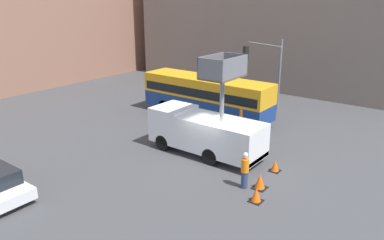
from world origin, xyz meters
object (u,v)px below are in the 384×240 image
(traffic_cone_far_side, at_px, (260,181))
(road_worker_directing, at_px, (242,118))
(city_bus, at_px, (206,94))
(utility_truck, at_px, (205,130))
(traffic_cone_near_truck, at_px, (256,195))
(road_worker_near_truck, at_px, (245,170))
(traffic_light_pole, at_px, (268,64))
(traffic_cone_mid_road, at_px, (275,166))

(traffic_cone_far_side, bearing_deg, road_worker_directing, 36.27)
(city_bus, bearing_deg, utility_truck, 127.63)
(traffic_cone_near_truck, height_order, traffic_cone_far_side, traffic_cone_far_side)
(traffic_cone_far_side, bearing_deg, road_worker_near_truck, 123.18)
(road_worker_directing, bearing_deg, traffic_light_pole, -20.03)
(city_bus, xyz_separation_m, road_worker_directing, (-1.11, -3.72, -0.82))
(traffic_cone_mid_road, bearing_deg, traffic_cone_far_side, -173.99)
(city_bus, distance_m, traffic_cone_mid_road, 9.87)
(road_worker_directing, relative_size, traffic_cone_near_truck, 2.91)
(road_worker_near_truck, height_order, traffic_cone_mid_road, road_worker_near_truck)
(traffic_light_pole, distance_m, road_worker_directing, 5.62)
(traffic_cone_near_truck, bearing_deg, utility_truck, 58.77)
(city_bus, relative_size, traffic_light_pole, 1.80)
(utility_truck, bearing_deg, traffic_cone_mid_road, -84.98)
(road_worker_near_truck, relative_size, traffic_cone_mid_road, 2.92)
(traffic_light_pole, bearing_deg, city_bus, 140.41)
(city_bus, relative_size, road_worker_directing, 5.23)
(traffic_cone_near_truck, bearing_deg, road_worker_directing, 34.07)
(road_worker_near_truck, bearing_deg, traffic_cone_near_truck, 46.95)
(road_worker_near_truck, distance_m, road_worker_directing, 7.90)
(city_bus, bearing_deg, traffic_cone_near_truck, 138.53)
(city_bus, relative_size, road_worker_near_truck, 5.56)
(utility_truck, relative_size, traffic_light_pole, 1.21)
(traffic_cone_mid_road, bearing_deg, traffic_light_pole, 29.66)
(utility_truck, bearing_deg, traffic_light_pole, 5.50)
(utility_truck, height_order, traffic_light_pole, utility_truck)
(traffic_cone_near_truck, bearing_deg, road_worker_near_truck, 53.24)
(road_worker_near_truck, distance_m, traffic_cone_mid_road, 2.65)
(road_worker_directing, bearing_deg, traffic_cone_mid_road, -161.61)
(city_bus, bearing_deg, traffic_cone_far_side, 141.29)
(traffic_light_pole, bearing_deg, road_worker_near_truck, -157.70)
(utility_truck, distance_m, road_worker_directing, 4.63)
(traffic_light_pole, xyz_separation_m, traffic_cone_far_side, (-11.16, -5.36, -3.50))
(traffic_light_pole, distance_m, road_worker_near_truck, 12.83)
(road_worker_directing, distance_m, traffic_cone_far_side, 7.93)
(road_worker_directing, distance_m, traffic_cone_near_truck, 9.15)
(road_worker_near_truck, distance_m, traffic_cone_near_truck, 1.44)
(city_bus, xyz_separation_m, traffic_cone_mid_road, (-5.33, -8.17, -1.51))
(road_worker_near_truck, height_order, traffic_cone_near_truck, road_worker_near_truck)
(city_bus, distance_m, traffic_cone_far_side, 11.34)
(traffic_light_pole, distance_m, traffic_cone_near_truck, 14.09)
(traffic_light_pole, height_order, traffic_cone_far_side, traffic_light_pole)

